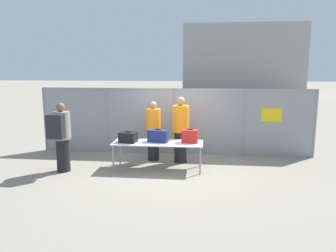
{
  "coord_description": "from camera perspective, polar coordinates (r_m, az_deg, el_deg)",
  "views": [
    {
      "loc": [
        0.84,
        -8.34,
        2.62
      ],
      "look_at": [
        -0.09,
        0.51,
        1.05
      ],
      "focal_mm": 35.0,
      "sensor_mm": 36.0,
      "label": 1
    }
  ],
  "objects": [
    {
      "name": "suitcase_navy",
      "position": [
        8.53,
        -1.75,
        -1.75
      ],
      "size": [
        0.55,
        0.33,
        0.34
      ],
      "color": "navy",
      "rests_on": "inspection_table"
    },
    {
      "name": "fence_section",
      "position": [
        10.03,
        1.22,
        1.1
      ],
      "size": [
        8.39,
        0.07,
        2.03
      ],
      "color": "gray",
      "rests_on": "ground_plane"
    },
    {
      "name": "traveler_hooded",
      "position": [
        8.67,
        -18.15,
        -1.42
      ],
      "size": [
        0.44,
        0.68,
        1.78
      ],
      "rotation": [
        0.0,
        0.0,
        -0.23
      ],
      "color": "black",
      "rests_on": "ground_plane"
    },
    {
      "name": "suitcase_black",
      "position": [
        8.57,
        -6.96,
        -1.96
      ],
      "size": [
        0.48,
        0.38,
        0.29
      ],
      "color": "black",
      "rests_on": "inspection_table"
    },
    {
      "name": "suitcase_red",
      "position": [
        8.5,
        3.83,
        -1.77
      ],
      "size": [
        0.43,
        0.32,
        0.36
      ],
      "color": "red",
      "rests_on": "inspection_table"
    },
    {
      "name": "inspection_table",
      "position": [
        8.54,
        -1.77,
        -3.13
      ],
      "size": [
        2.34,
        0.82,
        0.72
      ],
      "color": "silver",
      "rests_on": "ground_plane"
    },
    {
      "name": "distant_hangar",
      "position": [
        36.66,
        12.4,
        11.08
      ],
      "size": [
        11.79,
        8.23,
        6.89
      ],
      "color": "#999993",
      "rests_on": "ground_plane"
    },
    {
      "name": "security_worker_far",
      "position": [
        9.11,
        2.22,
        -0.52
      ],
      "size": [
        0.46,
        0.46,
        1.85
      ],
      "rotation": [
        0.0,
        0.0,
        2.68
      ],
      "color": "black",
      "rests_on": "ground_plane"
    },
    {
      "name": "utility_trailer",
      "position": [
        11.85,
        7.52,
        -0.92
      ],
      "size": [
        4.43,
        1.87,
        0.67
      ],
      "color": "#4C6B47",
      "rests_on": "ground_plane"
    },
    {
      "name": "security_worker_near",
      "position": [
        9.34,
        -2.58,
        -0.73
      ],
      "size": [
        0.42,
        0.42,
        1.71
      ],
      "rotation": [
        0.0,
        0.0,
        3.03
      ],
      "color": "black",
      "rests_on": "ground_plane"
    },
    {
      "name": "ground_plane",
      "position": [
        8.78,
        0.22,
        -7.35
      ],
      "size": [
        120.0,
        120.0,
        0.0
      ],
      "primitive_type": "plane",
      "color": "gray"
    }
  ]
}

